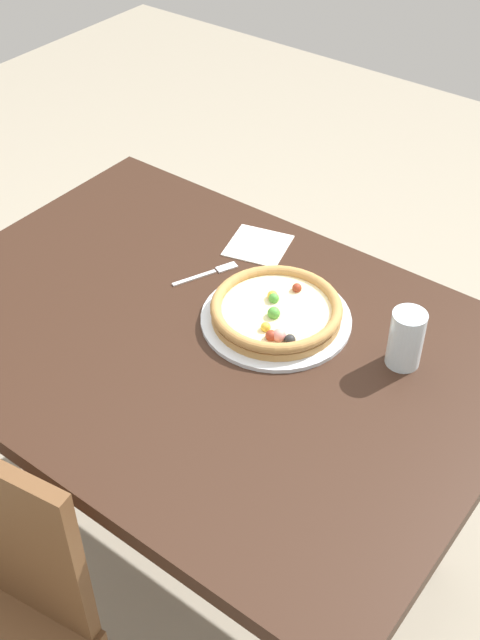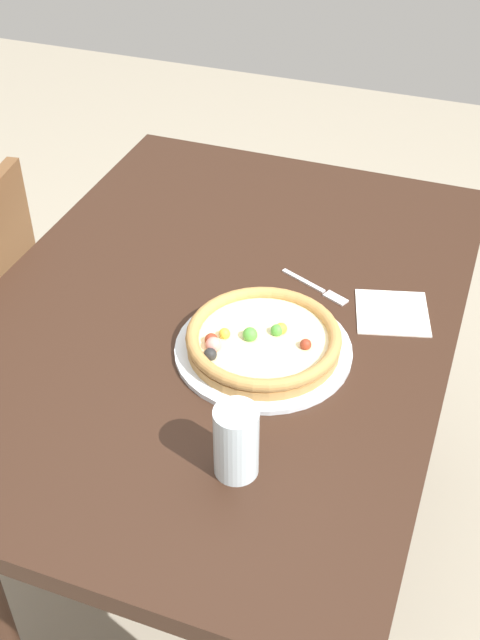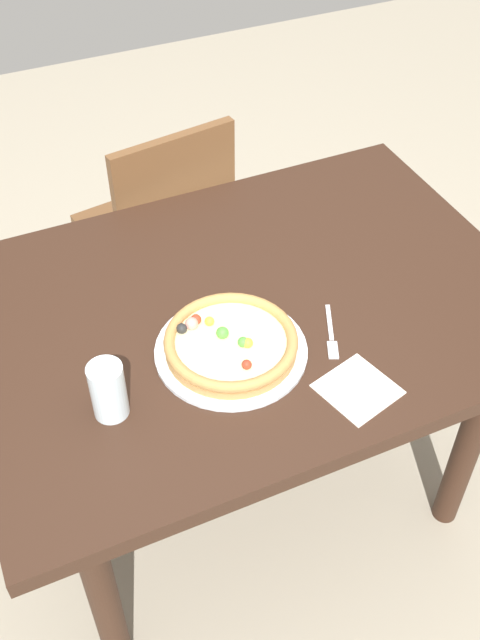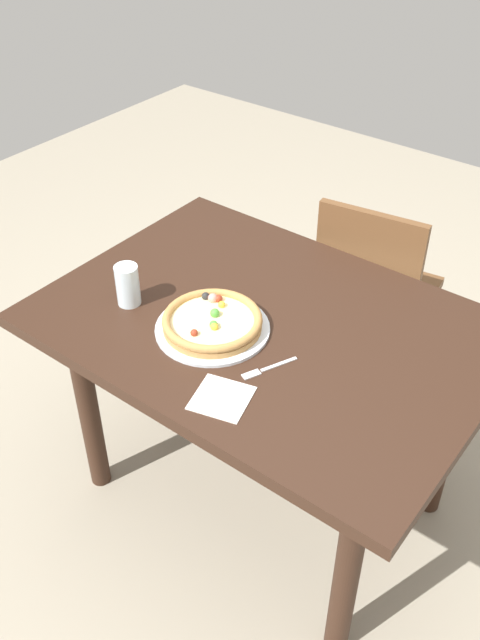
# 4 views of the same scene
# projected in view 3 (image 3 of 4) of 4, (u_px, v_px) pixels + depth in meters

# --- Properties ---
(ground_plane) EXTENTS (6.00, 6.00, 0.00)m
(ground_plane) POSITION_uv_depth(u_px,v_px,m) (246.00, 489.00, 2.26)
(ground_plane) COLOR #9E937F
(dining_table) EXTENTS (1.30, 0.92, 0.77)m
(dining_table) POSITION_uv_depth(u_px,v_px,m) (248.00, 335.00, 1.79)
(dining_table) COLOR #331E14
(dining_table) RESTS_ON ground
(chair_near) EXTENTS (0.45, 0.45, 0.89)m
(chair_near) POSITION_uv_depth(u_px,v_px,m) (162.00, 232.00, 2.35)
(chair_near) COLOR brown
(chair_near) RESTS_ON ground
(plate) EXTENTS (0.33, 0.33, 0.01)m
(plate) POSITION_uv_depth(u_px,v_px,m) (231.00, 351.00, 1.60)
(plate) COLOR silver
(plate) RESTS_ON dining_table
(pizza) EXTENTS (0.29, 0.29, 0.05)m
(pizza) POSITION_uv_depth(u_px,v_px,m) (230.00, 342.00, 1.58)
(pizza) COLOR #B78447
(pizza) RESTS_ON plate
(fork) EXTENTS (0.08, 0.16, 0.00)m
(fork) POSITION_uv_depth(u_px,v_px,m) (331.00, 336.00, 1.63)
(fork) COLOR silver
(fork) RESTS_ON dining_table
(drinking_glass) EXTENTS (0.07, 0.07, 0.13)m
(drinking_glass) POSITION_uv_depth(u_px,v_px,m) (108.00, 390.00, 1.44)
(drinking_glass) COLOR silver
(drinking_glass) RESTS_ON dining_table
(napkin) EXTENTS (0.17, 0.17, 0.00)m
(napkin) POSITION_uv_depth(u_px,v_px,m) (358.00, 389.00, 1.53)
(napkin) COLOR white
(napkin) RESTS_ON dining_table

